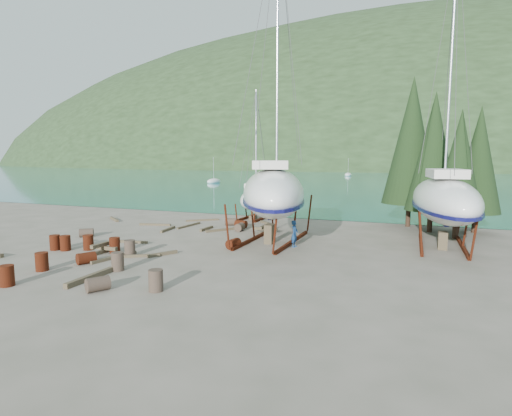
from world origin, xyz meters
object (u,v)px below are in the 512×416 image
(large_sailboat_near, at_px, (273,191))
(worker, at_px, (295,234))
(small_sailboat_shore, at_px, (255,198))
(large_sailboat_far, at_px, (444,199))

(large_sailboat_near, height_order, worker, large_sailboat_near)
(large_sailboat_near, distance_m, worker, 3.17)
(large_sailboat_near, bearing_deg, small_sailboat_shore, 99.19)
(large_sailboat_far, relative_size, worker, 11.02)
(large_sailboat_near, bearing_deg, large_sailboat_far, -7.49)
(large_sailboat_far, height_order, worker, large_sailboat_far)
(large_sailboat_near, distance_m, small_sailboat_shore, 9.86)
(large_sailboat_near, bearing_deg, worker, -51.31)
(worker, bearing_deg, small_sailboat_shore, 37.41)
(worker, bearing_deg, large_sailboat_near, 61.92)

